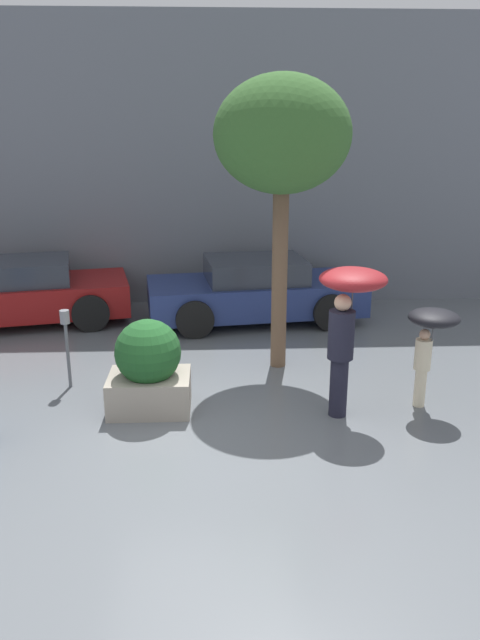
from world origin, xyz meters
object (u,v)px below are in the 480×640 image
parked_car_near (255,291)px  street_tree (282,138)px  parked_car_far (24,293)px  parking_meter (66,332)px  planter_box (149,368)px  person_adult (348,307)px  person_child (431,331)px

parked_car_near → street_tree: bearing=177.4°
parked_car_far → parking_meter: size_ratio=3.56×
planter_box → parked_car_far: bearing=124.5°
parked_car_near → parked_car_far: size_ratio=1.03×
person_adult → parked_car_far: person_adult is taller
person_adult → street_tree: bearing=82.6°
person_adult → street_tree: street_tree is taller
person_adult → parked_car_far: size_ratio=0.47×
person_adult → parked_car_far: (-5.51, 4.40, -0.91)m
person_adult → parked_car_near: (-0.92, 4.34, -0.91)m
parked_car_near → parking_meter: (-3.02, -3.26, 0.26)m
planter_box → parked_car_far: size_ratio=0.30×
parked_car_near → parked_car_far: (-4.59, 0.06, -0.00)m
parked_car_far → parking_meter: bearing=-166.4°
parked_car_far → parking_meter: 3.67m
person_adult → street_tree: (-0.71, 1.84, 2.08)m
person_child → parked_car_far: person_child is taller
person_child → parked_car_far: 7.94m
planter_box → parking_meter: bearing=146.8°
planter_box → parked_car_near: bearing=67.0°
planter_box → street_tree: size_ratio=0.29×
parking_meter → person_adult: bearing=-15.4°
street_tree → parking_meter: 4.30m
planter_box → parked_car_far: 5.04m
parked_car_near → street_tree: street_tree is taller
planter_box → street_tree: (1.95, 1.59, 2.99)m
parked_car_far → parking_meter: parked_car_far is taller
person_adult → street_tree: 2.87m
person_adult → street_tree: size_ratio=0.45×
person_adult → parking_meter: 4.14m
person_child → parked_car_near: (-2.10, 4.20, -0.52)m
planter_box → parked_car_near: planter_box is taller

